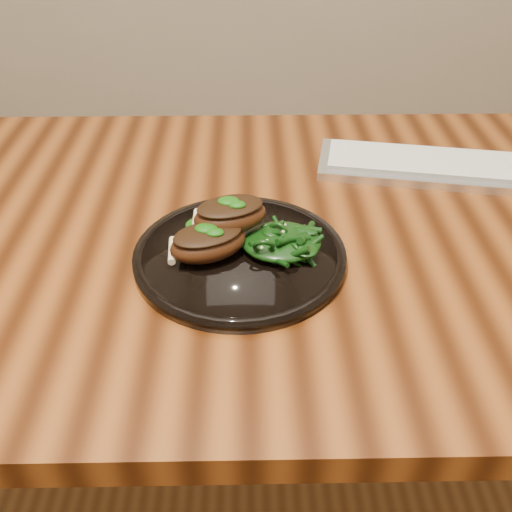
{
  "coord_description": "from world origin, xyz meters",
  "views": [
    {
      "loc": [
        -0.0,
        -0.71,
        1.22
      ],
      "look_at": [
        0.01,
        -0.12,
        0.78
      ],
      "focal_mm": 40.0,
      "sensor_mm": 36.0,
      "label": 1
    }
  ],
  "objects": [
    {
      "name": "keyboard",
      "position": [
        0.35,
        0.15,
        0.76
      ],
      "size": [
        0.46,
        0.21,
        0.02
      ],
      "color": "silver",
      "rests_on": "desk"
    },
    {
      "name": "lamb_chop_back",
      "position": [
        -0.02,
        -0.07,
        0.81
      ],
      "size": [
        0.12,
        0.09,
        0.04
      ],
      "color": "#3A1B0B",
      "rests_on": "plate"
    },
    {
      "name": "desk",
      "position": [
        0.0,
        0.0,
        0.67
      ],
      "size": [
        1.6,
        0.8,
        0.75
      ],
      "color": "#371606",
      "rests_on": "ground"
    },
    {
      "name": "greens_heap",
      "position": [
        0.04,
        -0.09,
        0.78
      ],
      "size": [
        0.11,
        0.1,
        0.04
      ],
      "color": "black",
      "rests_on": "plate"
    },
    {
      "name": "plate",
      "position": [
        -0.01,
        -0.09,
        0.76
      ],
      "size": [
        0.28,
        0.28,
        0.02
      ],
      "color": "black",
      "rests_on": "desk"
    },
    {
      "name": "herb_smear",
      "position": [
        -0.05,
        -0.03,
        0.77
      ],
      "size": [
        0.08,
        0.05,
        0.01
      ],
      "primitive_type": "ellipsoid",
      "color": "#0A3F06",
      "rests_on": "plate"
    },
    {
      "name": "lamb_chop_front",
      "position": [
        -0.05,
        -0.1,
        0.79
      ],
      "size": [
        0.12,
        0.1,
        0.05
      ],
      "color": "#3A1B0B",
      "rests_on": "plate"
    }
  ]
}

